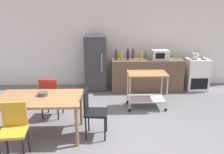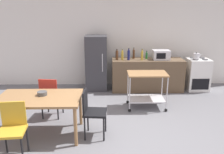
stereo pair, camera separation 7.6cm
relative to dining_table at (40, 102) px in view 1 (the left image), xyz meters
name	(u,v)px [view 1 (the left image)]	position (x,y,z in m)	size (l,w,h in m)	color
ground_plane	(121,137)	(1.47, -0.12, -0.67)	(12.00, 12.00, 0.00)	slate
back_wall	(114,37)	(1.47, 3.08, 0.78)	(8.40, 0.12, 2.90)	silver
kitchen_counter	(146,75)	(2.37, 2.48, -0.22)	(2.00, 0.64, 0.90)	brown
dining_table	(40,102)	(0.00, 0.00, 0.00)	(1.50, 0.90, 0.75)	olive
chair_mustard	(14,127)	(-0.24, -0.67, -0.15)	(0.44, 0.44, 0.89)	gold
chair_red	(51,95)	(0.02, 0.73, -0.15)	(0.45, 0.45, 0.89)	#B72D23
chair_black	(93,110)	(0.94, -0.06, -0.15)	(0.43, 0.43, 0.89)	black
stove_oven	(196,74)	(3.82, 2.50, -0.22)	(0.60, 0.61, 0.92)	white
refrigerator	(96,63)	(0.92, 2.58, 0.10)	(0.60, 0.63, 1.55)	#333338
kitchen_cart	(147,84)	(2.15, 1.22, -0.10)	(0.91, 0.57, 0.85)	olive
bottle_vinegar	(116,55)	(1.50, 2.45, 0.36)	(0.08, 0.08, 0.30)	#4C2D19
bottle_soy_sauce	(122,55)	(1.65, 2.43, 0.35)	(0.07, 0.07, 0.30)	gold
bottle_hot_sauce	(128,55)	(1.82, 2.41, 0.37)	(0.07, 0.07, 0.33)	navy
bottle_sparkling_water	(133,54)	(1.98, 2.57, 0.36)	(0.06, 0.06, 0.32)	#4C2D19
bottle_olive_oil	(141,55)	(2.19, 2.40, 0.36)	(0.07, 0.07, 0.31)	gold
bottle_sesame_oil	(146,56)	(2.34, 2.53, 0.32)	(0.06, 0.06, 0.23)	#1E6628
microwave	(160,55)	(2.73, 2.46, 0.36)	(0.46, 0.35, 0.26)	silver
fruit_bowl	(43,94)	(0.04, 0.09, 0.11)	(0.18, 0.18, 0.07)	#4C4C4C
kettle	(195,56)	(3.70, 2.40, 0.33)	(0.24, 0.17, 0.19)	silver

